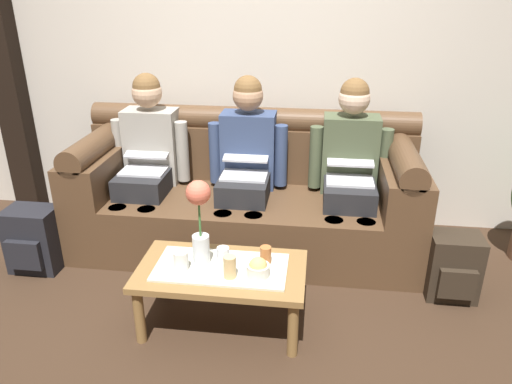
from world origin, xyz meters
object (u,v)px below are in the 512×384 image
Objects in this scene: couch at (247,197)px; cup_near_left at (230,267)px; person_left at (148,155)px; flower_vase at (199,215)px; cup_far_left at (266,255)px; person_middle at (246,159)px; person_right at (350,164)px; cup_far_center at (224,254)px; backpack_right at (453,267)px; cup_near_right at (181,260)px; snack_bowl at (258,268)px; backpack_left at (34,240)px; coffee_table at (221,275)px.

cup_near_left is at bearing -86.40° from couch.
flower_vase is at bearing -56.84° from person_left.
flower_vase is 0.43m from cup_far_left.
cup_far_left is at bearing 44.77° from cup_near_left.
person_middle is 0.71m from person_right.
cup_far_center is 0.84× the size of cup_far_left.
backpack_right is (1.11, 0.37, -0.22)m from cup_far_left.
person_left is 0.71m from person_middle.
cup_near_right is at bearing -63.11° from person_left.
person_right is at bearing 61.29° from cup_far_left.
person_middle is at bearing 101.79° from snack_bowl.
cup_far_center is (0.00, -0.89, -0.24)m from person_middle.
backpack_left is (-1.57, 0.47, -0.20)m from snack_bowl.
person_middle is at bearing 21.47° from backpack_left.
person_left is 2.16m from backpack_right.
backpack_left is (-2.07, -0.53, -0.44)m from person_right.
snack_bowl is at bearing -16.06° from coffee_table.
backpack_right is (1.34, -0.50, -0.46)m from person_middle.
couch is at bearing 90.00° from coffee_table.
cup_far_center is (0.00, -0.89, 0.05)m from couch.
couch is 1.95× the size of person_left.
snack_bowl is at bearing -15.62° from flower_vase.
cup_near_left is (0.07, -0.09, 0.12)m from coffee_table.
person_left is 1.16m from cup_far_center.
person_right reaches higher than cup_near_right.
person_left is 0.95m from backpack_left.
person_right is at bearing -0.00° from person_middle.
cup_near_left is (-0.65, -1.04, -0.22)m from person_right.
person_left reaches higher than backpack_right.
cup_near_left reaches higher than snack_bowl.
flower_vase is at bearing -164.05° from backpack_right.
cup_far_left is at bearing 6.99° from flower_vase.
flower_vase reaches higher than backpack_left.
cup_near_right is at bearing 178.83° from snack_bowl.
cup_near_right is (-0.21, -1.00, -0.23)m from person_middle.
flower_vase is at bearing 165.18° from coffee_table.
couch is 29.49× the size of cup_far_center.
person_left is at bearing 39.66° from backpack_left.
cup_far_left reaches higher than backpack_left.
coffee_table is at bearing -162.70° from cup_far_left.
cup_near_left is 1.27× the size of cup_far_left.
coffee_table is 7.53× the size of cup_near_left.
person_middle is 1.33× the size of coffee_table.
snack_bowl is at bearing -1.17° from cup_near_right.
person_left is 2.80× the size of backpack_left.
cup_far_center is 1.41m from backpack_right.
snack_bowl is (0.92, -1.01, -0.24)m from person_left.
cup_far_center is at bearing -176.85° from cup_far_left.
cup_near_right is at bearing -151.80° from cup_far_center.
flower_vase is 1.58m from backpack_right.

